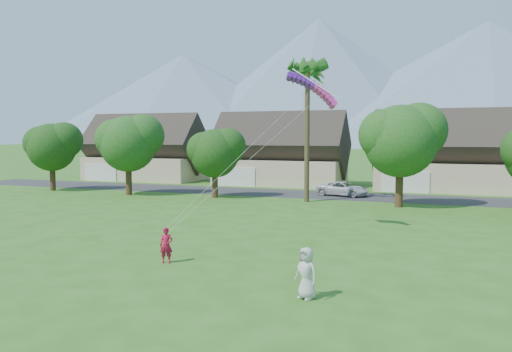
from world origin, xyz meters
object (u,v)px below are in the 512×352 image
at_px(watcher, 306,273).
at_px(kite_flyer, 166,245).
at_px(parafoil_kite, 314,87).
at_px(parked_car, 343,189).

bearing_deg(watcher, kite_flyer, -175.30).
height_order(kite_flyer, parafoil_kite, parafoil_kite).
distance_m(watcher, parafoil_kite, 14.58).
bearing_deg(kite_flyer, watcher, -37.02).
distance_m(watcher, parked_car, 31.60).
relative_size(kite_flyer, watcher, 0.88).
bearing_deg(kite_flyer, parafoil_kite, 46.16).
height_order(kite_flyer, watcher, watcher).
height_order(watcher, parafoil_kite, parafoil_kite).
distance_m(kite_flyer, watcher, 7.88).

